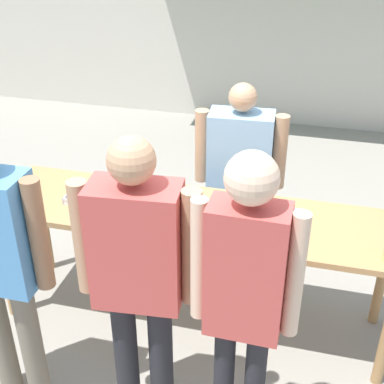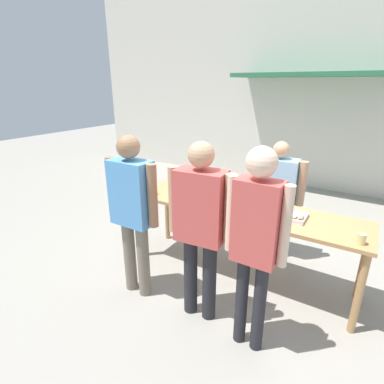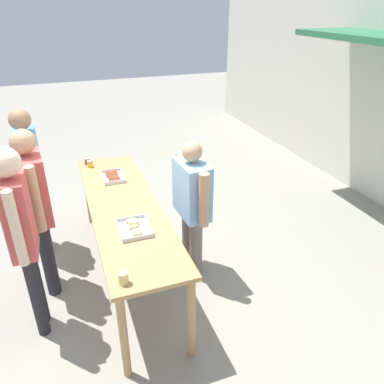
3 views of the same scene
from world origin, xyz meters
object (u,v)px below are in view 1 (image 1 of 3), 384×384
(condiment_jar_ketchup, at_px, (20,201))
(person_server_behind_table, at_px, (239,167))
(person_customer_with_cup, at_px, (245,289))
(food_tray_sausages, at_px, (95,197))
(person_customer_waiting_in_line, at_px, (138,267))
(condiment_jar_mustard, at_px, (5,200))
(food_tray_buns, at_px, (272,219))

(condiment_jar_ketchup, bearing_deg, person_server_behind_table, 34.55)
(person_customer_with_cup, bearing_deg, food_tray_sausages, -37.45)
(food_tray_sausages, height_order, person_customer_waiting_in_line, person_customer_waiting_in_line)
(condiment_jar_mustard, distance_m, person_customer_waiting_in_line, 1.30)
(condiment_jar_mustard, distance_m, person_customer_with_cup, 1.86)
(person_server_behind_table, bearing_deg, food_tray_sausages, -145.56)
(person_server_behind_table, height_order, person_customer_waiting_in_line, person_customer_waiting_in_line)
(food_tray_sausages, xyz_separation_m, condiment_jar_mustard, (-0.54, -0.24, 0.03))
(person_customer_waiting_in_line, bearing_deg, condiment_jar_mustard, -33.01)
(person_customer_with_cup, relative_size, person_customer_waiting_in_line, 1.02)
(food_tray_sausages, height_order, person_customer_with_cup, person_customer_with_cup)
(food_tray_sausages, distance_m, condiment_jar_mustard, 0.59)
(food_tray_sausages, distance_m, condiment_jar_ketchup, 0.49)
(condiment_jar_mustard, xyz_separation_m, person_server_behind_table, (1.42, 0.93, -0.03))
(food_tray_buns, distance_m, person_customer_waiting_in_line, 1.04)
(food_tray_sausages, bearing_deg, person_customer_with_cup, -38.60)
(condiment_jar_ketchup, height_order, person_customer_waiting_in_line, person_customer_waiting_in_line)
(person_customer_with_cup, distance_m, person_customer_waiting_in_line, 0.58)
(person_customer_waiting_in_line, bearing_deg, person_server_behind_table, -105.21)
(condiment_jar_ketchup, xyz_separation_m, person_server_behind_table, (1.32, 0.91, -0.03))
(food_tray_buns, height_order, person_customer_waiting_in_line, person_customer_waiting_in_line)
(food_tray_sausages, relative_size, condiment_jar_ketchup, 4.30)
(condiment_jar_mustard, bearing_deg, person_customer_with_cup, -22.25)
(condiment_jar_mustard, height_order, person_customer_waiting_in_line, person_customer_waiting_in_line)
(condiment_jar_mustard, xyz_separation_m, person_customer_with_cup, (1.72, -0.70, 0.17))
(food_tray_sausages, height_order, person_server_behind_table, person_server_behind_table)
(food_tray_sausages, bearing_deg, food_tray_buns, 0.00)
(food_tray_sausages, xyz_separation_m, person_customer_with_cup, (1.18, -0.94, 0.20))
(person_customer_with_cup, bearing_deg, food_tray_buns, -90.49)
(condiment_jar_ketchup, bearing_deg, food_tray_buns, 7.58)
(food_tray_sausages, relative_size, person_customer_waiting_in_line, 0.21)
(food_tray_sausages, height_order, condiment_jar_ketchup, condiment_jar_ketchup)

